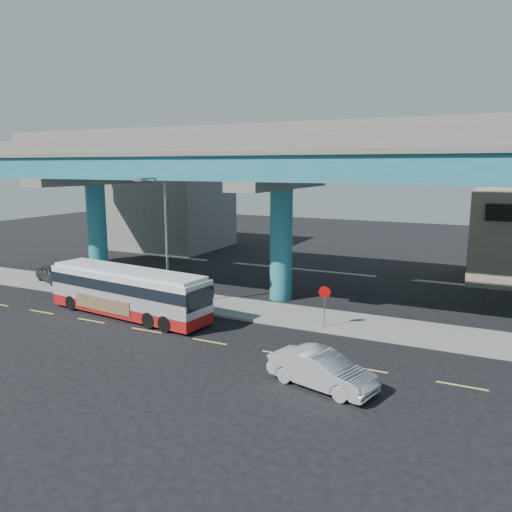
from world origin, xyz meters
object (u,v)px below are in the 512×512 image
at_px(stop_sign, 325,298).
at_px(transit_bus, 128,290).
at_px(sedan, 322,370).
at_px(street_lamp, 160,223).
at_px(parked_car, 53,273).

bearing_deg(stop_sign, transit_bus, -153.97).
bearing_deg(sedan, transit_bus, 86.80).
bearing_deg(transit_bus, sedan, -10.96).
bearing_deg(stop_sign, sedan, -60.07).
xyz_separation_m(sedan, street_lamp, (-12.46, 6.31, 4.71)).
relative_size(transit_bus, sedan, 2.38).
xyz_separation_m(transit_bus, street_lamp, (1.08, 1.96, 3.89)).
relative_size(transit_bus, parked_car, 2.80).
height_order(street_lamp, stop_sign, street_lamp).
bearing_deg(transit_bus, parked_car, 165.99).
distance_m(sedan, parked_car, 25.61).
bearing_deg(street_lamp, stop_sign, 4.21).
height_order(parked_car, stop_sign, stop_sign).
bearing_deg(parked_car, stop_sign, -74.33).
relative_size(transit_bus, street_lamp, 1.38).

